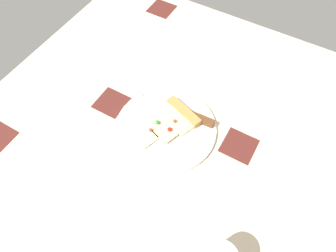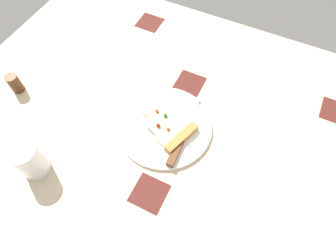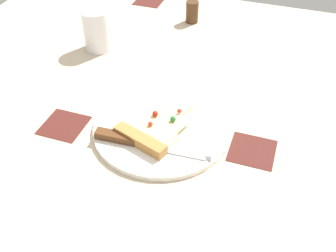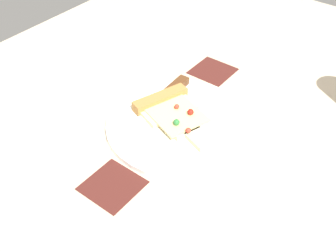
% 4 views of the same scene
% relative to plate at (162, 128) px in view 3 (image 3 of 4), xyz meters
% --- Properties ---
extents(ground_plane, '(1.26, 1.26, 0.03)m').
position_rel_plate_xyz_m(ground_plane, '(-0.07, -0.08, -0.02)').
color(ground_plane, '#C6B293').
rests_on(ground_plane, ground).
extents(plate, '(0.29, 0.29, 0.01)m').
position_rel_plate_xyz_m(plate, '(0.00, 0.00, 0.00)').
color(plate, white).
rests_on(plate, ground_plane).
extents(pizza_slice, '(0.19, 0.14, 0.03)m').
position_rel_plate_xyz_m(pizza_slice, '(0.02, -0.01, 0.01)').
color(pizza_slice, beige).
rests_on(pizza_slice, plate).
extents(knife, '(0.03, 0.24, 0.02)m').
position_rel_plate_xyz_m(knife, '(0.07, -0.02, 0.01)').
color(knife, silver).
rests_on(knife, plate).
extents(drinking_glass, '(0.07, 0.07, 0.11)m').
position_rel_plate_xyz_m(drinking_glass, '(-0.26, -0.28, 0.05)').
color(drinking_glass, white).
rests_on(drinking_glass, ground_plane).
extents(pepper_shaker, '(0.04, 0.04, 0.06)m').
position_rel_plate_xyz_m(pepper_shaker, '(-0.50, -0.08, 0.03)').
color(pepper_shaker, '#4C2D19').
rests_on(pepper_shaker, ground_plane).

